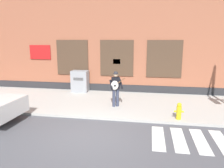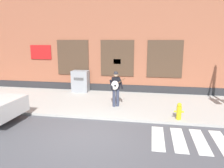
# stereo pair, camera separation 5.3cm
# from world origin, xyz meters

# --- Properties ---
(ground_plane) EXTENTS (160.00, 160.00, 0.00)m
(ground_plane) POSITION_xyz_m (0.00, 0.00, 0.00)
(ground_plane) COLOR #4C4C51
(sidewalk) EXTENTS (28.00, 4.69, 0.11)m
(sidewalk) POSITION_xyz_m (0.00, 3.95, 0.06)
(sidewalk) COLOR #ADAAA3
(sidewalk) RESTS_ON ground
(building_backdrop) EXTENTS (28.00, 4.06, 9.45)m
(building_backdrop) POSITION_xyz_m (-0.00, 8.29, 4.72)
(building_backdrop) COLOR #99563D
(building_backdrop) RESTS_ON ground
(busker) EXTENTS (0.79, 0.67, 1.70)m
(busker) POSITION_xyz_m (0.42, 3.21, 1.08)
(busker) COLOR #33384C
(busker) RESTS_ON sidewalk
(utility_box) EXTENTS (1.01, 0.67, 1.30)m
(utility_box) POSITION_xyz_m (-2.22, 5.84, 0.76)
(utility_box) COLOR gray
(utility_box) RESTS_ON sidewalk
(fire_hydrant) EXTENTS (0.38, 0.20, 0.70)m
(fire_hydrant) POSITION_xyz_m (3.22, 1.96, 0.45)
(fire_hydrant) COLOR gold
(fire_hydrant) RESTS_ON sidewalk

